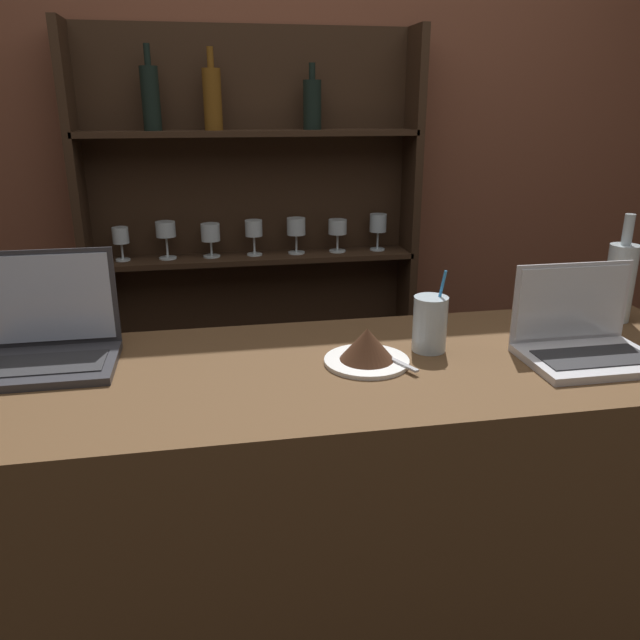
{
  "coord_description": "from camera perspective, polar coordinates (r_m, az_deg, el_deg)",
  "views": [
    {
      "loc": [
        -0.31,
        -0.97,
        1.56
      ],
      "look_at": [
        -0.07,
        0.34,
        1.1
      ],
      "focal_mm": 35.0,
      "sensor_mm": 36.0,
      "label": 1
    }
  ],
  "objects": [
    {
      "name": "bar_counter",
      "position": [
        1.69,
        2.84,
        -19.83
      ],
      "size": [
        1.81,
        0.61,
        1.0
      ],
      "color": "brown",
      "rests_on": "ground_plane"
    },
    {
      "name": "back_wall",
      "position": [
        2.48,
        -3.21,
        14.3
      ],
      "size": [
        7.0,
        0.06,
        2.7
      ],
      "color": "brown",
      "rests_on": "ground_plane"
    },
    {
      "name": "back_shelf",
      "position": [
        2.45,
        -6.09,
        4.84
      ],
      "size": [
        1.25,
        0.18,
        1.83
      ],
      "color": "#332114",
      "rests_on": "ground_plane"
    },
    {
      "name": "laptop_near",
      "position": [
        1.54,
        -23.56,
        -1.67
      ],
      "size": [
        0.3,
        0.23,
        0.25
      ],
      "color": "#333338",
      "rests_on": "bar_counter"
    },
    {
      "name": "laptop_far",
      "position": [
        1.57,
        22.96,
        -1.58
      ],
      "size": [
        0.3,
        0.21,
        0.21
      ],
      "color": "silver",
      "rests_on": "bar_counter"
    },
    {
      "name": "cake_plate",
      "position": [
        1.42,
        4.33,
        -2.59
      ],
      "size": [
        0.19,
        0.19,
        0.08
      ],
      "color": "white",
      "rests_on": "bar_counter"
    },
    {
      "name": "water_glass",
      "position": [
        1.5,
        10.02,
        -0.33
      ],
      "size": [
        0.08,
        0.08,
        0.2
      ],
      "color": "silver",
      "rests_on": "bar_counter"
    },
    {
      "name": "wine_bottle_clear",
      "position": [
        1.86,
        25.73,
        3.26
      ],
      "size": [
        0.08,
        0.08,
        0.29
      ],
      "color": "#B2C1C6",
      "rests_on": "bar_counter"
    }
  ]
}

